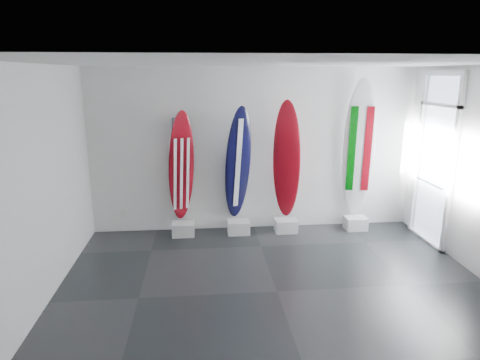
{
  "coord_description": "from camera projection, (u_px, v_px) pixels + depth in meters",
  "views": [
    {
      "loc": [
        -0.99,
        -5.08,
        2.89
      ],
      "look_at": [
        -0.37,
        1.4,
        1.22
      ],
      "focal_mm": 31.42,
      "sensor_mm": 36.0,
      "label": 1
    }
  ],
  "objects": [
    {
      "name": "display_block_swiss",
      "position": [
        286.0,
        226.0,
        7.83
      ],
      "size": [
        0.4,
        0.3,
        0.24
      ],
      "primitive_type": "cube",
      "color": "silver",
      "rests_on": "floor"
    },
    {
      "name": "wall_left",
      "position": [
        34.0,
        191.0,
        5.06
      ],
      "size": [
        0.0,
        5.0,
        5.0
      ],
      "primitive_type": "plane",
      "rotation": [
        1.57,
        0.0,
        1.57
      ],
      "color": "white",
      "rests_on": "ground"
    },
    {
      "name": "ceiling",
      "position": [
        282.0,
        63.0,
        4.96
      ],
      "size": [
        6.0,
        6.0,
        0.0
      ],
      "primitive_type": "plane",
      "rotation": [
        3.14,
        0.0,
        0.0
      ],
      "color": "white",
      "rests_on": "wall_back"
    },
    {
      "name": "display_block_italy",
      "position": [
        356.0,
        223.0,
        7.96
      ],
      "size": [
        0.4,
        0.3,
        0.24
      ],
      "primitive_type": "cube",
      "color": "silver",
      "rests_on": "floor"
    },
    {
      "name": "display_block_navy",
      "position": [
        239.0,
        227.0,
        7.75
      ],
      "size": [
        0.4,
        0.3,
        0.24
      ],
      "primitive_type": "cube",
      "color": "silver",
      "rests_on": "floor"
    },
    {
      "name": "surfboard_italy",
      "position": [
        359.0,
        149.0,
        7.7
      ],
      "size": [
        0.62,
        0.34,
        2.58
      ],
      "primitive_type": "ellipsoid",
      "rotation": [
        0.06,
        0.0,
        -0.22
      ],
      "color": "white",
      "rests_on": "display_block_italy"
    },
    {
      "name": "wall_back",
      "position": [
        254.0,
        150.0,
        7.75
      ],
      "size": [
        6.0,
        0.0,
        6.0
      ],
      "primitive_type": "plane",
      "rotation": [
        1.57,
        0.0,
        0.0
      ],
      "color": "white",
      "rests_on": "ground"
    },
    {
      "name": "glass_door",
      "position": [
        435.0,
        162.0,
        7.12
      ],
      "size": [
        0.12,
        1.16,
        2.85
      ],
      "primitive_type": null,
      "color": "white",
      "rests_on": "floor"
    },
    {
      "name": "display_block_usa",
      "position": [
        183.0,
        229.0,
        7.66
      ],
      "size": [
        0.4,
        0.3,
        0.24
      ],
      "primitive_type": "cube",
      "color": "silver",
      "rests_on": "floor"
    },
    {
      "name": "floor",
      "position": [
        277.0,
        292.0,
        5.71
      ],
      "size": [
        6.0,
        6.0,
        0.0
      ],
      "primitive_type": "plane",
      "color": "black",
      "rests_on": "ground"
    },
    {
      "name": "wall_outlet",
      "position": [
        123.0,
        214.0,
        7.79
      ],
      "size": [
        0.09,
        0.02,
        0.13
      ],
      "primitive_type": "cube",
      "color": "silver",
      "rests_on": "wall_back"
    },
    {
      "name": "surfboard_usa",
      "position": [
        181.0,
        167.0,
        7.47
      ],
      "size": [
        0.57,
        0.53,
        2.05
      ],
      "primitive_type": "ellipsoid",
      "rotation": [
        0.15,
        0.0,
        0.33
      ],
      "color": "maroon",
      "rests_on": "display_block_usa"
    },
    {
      "name": "surfboard_navy",
      "position": [
        238.0,
        164.0,
        7.56
      ],
      "size": [
        0.59,
        0.56,
        2.12
      ],
      "primitive_type": "ellipsoid",
      "rotation": [
        0.17,
        0.0,
        0.3
      ],
      "color": "black",
      "rests_on": "display_block_navy"
    },
    {
      "name": "surfboard_swiss",
      "position": [
        287.0,
        160.0,
        7.63
      ],
      "size": [
        0.58,
        0.47,
        2.21
      ],
      "primitive_type": "ellipsoid",
      "rotation": [
        0.11,
        0.0,
        -0.33
      ],
      "color": "maroon",
      "rests_on": "display_block_swiss"
    },
    {
      "name": "wall_front",
      "position": [
        346.0,
        278.0,
        2.93
      ],
      "size": [
        6.0,
        0.0,
        6.0
      ],
      "primitive_type": "plane",
      "rotation": [
        -1.57,
        0.0,
        0.0
      ],
      "color": "white",
      "rests_on": "ground"
    }
  ]
}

